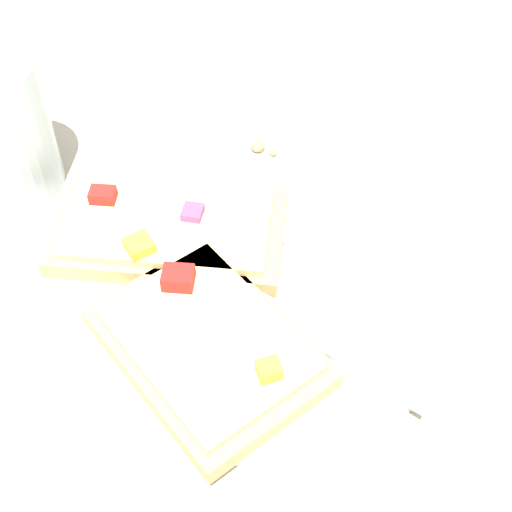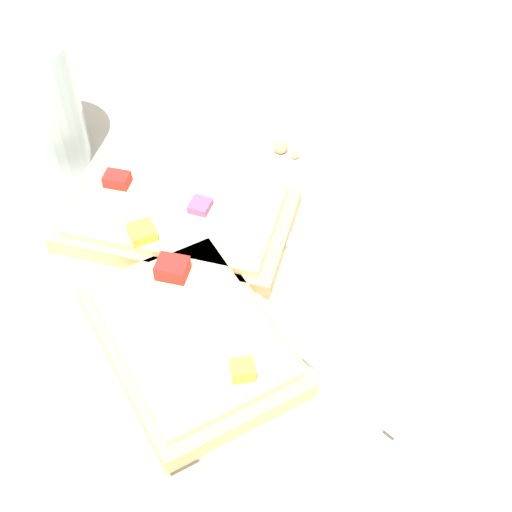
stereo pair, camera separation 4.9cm
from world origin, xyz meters
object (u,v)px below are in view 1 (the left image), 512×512
object	(u,v)px
fork	(289,240)
knife	(299,329)
pizza_slice_corner	(208,344)
plate	(256,271)
pizza_slice_main	(169,227)

from	to	relation	value
fork	knife	bearing A→B (deg)	126.16
pizza_slice_corner	knife	bearing A→B (deg)	-112.12
knife	plate	bearing A→B (deg)	-27.88
plate	fork	xyz separation A→B (m)	(-0.03, 0.01, 0.01)
pizza_slice_corner	fork	bearing A→B (deg)	-68.19
knife	pizza_slice_corner	bearing A→B (deg)	51.71
fork	pizza_slice_main	bearing A→B (deg)	29.40
plate	pizza_slice_corner	size ratio (longest dim) A/B	1.75
plate	fork	size ratio (longest dim) A/B	1.32
knife	pizza_slice_main	world-z (taller)	pizza_slice_main
fork	pizza_slice_corner	size ratio (longest dim) A/B	1.32
knife	pizza_slice_corner	xyz separation A→B (m)	(0.05, -0.04, 0.01)
pizza_slice_corner	plate	bearing A→B (deg)	-60.82
fork	pizza_slice_corner	bearing A→B (deg)	93.44
pizza_slice_main	pizza_slice_corner	size ratio (longest dim) A/B	1.15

